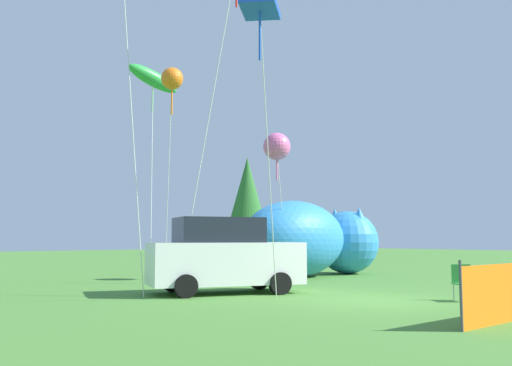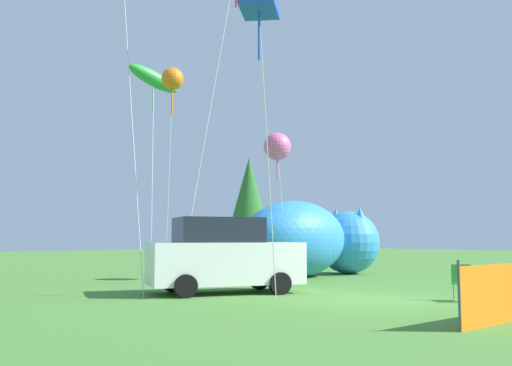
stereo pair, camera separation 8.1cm
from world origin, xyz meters
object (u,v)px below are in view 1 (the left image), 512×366
Objects in this scene: parked_car at (224,256)px; kite_blue_box at (260,14)px; kite_green_fish at (153,79)px; kite_pink_octopus at (277,147)px; folding_chair at (464,280)px; inflatable_cat at (310,242)px; kite_orange_flower at (172,80)px.

kite_blue_box is (-1.22, -2.92, 6.02)m from parked_car.
parked_car is 9.17m from kite_green_fish.
kite_blue_box is at bearing -136.74° from kite_pink_octopus.
folding_chair is 9.40m from kite_pink_octopus.
kite_blue_box reaches higher than folding_chair.
kite_green_fish reaches higher than inflatable_cat.
inflatable_cat is at bearing 46.48° from parked_car.
parked_car is 7.14m from kite_orange_flower.
folding_chair is at bearing -30.30° from kite_blue_box.
parked_car is at bearing -98.64° from kite_orange_flower.
kite_blue_box is at bearing -145.11° from inflatable_cat.
inflatable_cat is 8.77m from kite_orange_flower.
kite_orange_flower is (0.56, 3.68, 6.10)m from parked_car.
kite_pink_octopus is (1.26, 8.14, 4.53)m from folding_chair.
parked_car is 6.53m from folding_chair.
kite_orange_flower reaches higher than parked_car.
kite_pink_octopus is (-2.58, -0.70, 3.63)m from inflatable_cat.
kite_orange_flower is at bearing -126.67° from folding_chair.
kite_blue_box is at bearing -83.67° from folding_chair.
kite_green_fish is at bearing 74.70° from kite_blue_box.
kite_orange_flower is (-4.04, 1.12, 2.10)m from kite_pink_octopus.
kite_orange_flower reaches higher than kite_blue_box.
kite_green_fish is (-2.09, 11.67, 7.28)m from folding_chair.
parked_car is at bearing 67.33° from kite_blue_box.
folding_chair is 0.16× the size of kite_pink_octopus.
kite_pink_octopus reaches higher than inflatable_cat.
inflatable_cat is (3.85, 8.85, 0.90)m from folding_chair.
parked_car is at bearing -157.03° from inflatable_cat.
parked_car is 0.64× the size of inflatable_cat.
folding_chair is 8.41m from kite_blue_box.
kite_blue_box reaches higher than parked_car.
folding_chair is at bearing -114.95° from inflatable_cat.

